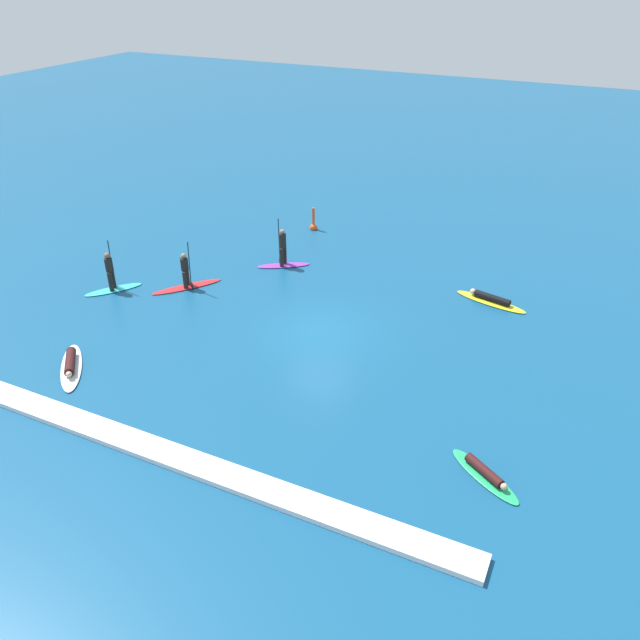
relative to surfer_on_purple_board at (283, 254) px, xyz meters
The scene contains 9 objects.
ground_plane 6.28m from the surfer_on_purple_board, 48.20° to the right, with size 120.00×120.00×0.00m, color navy.
surfer_on_purple_board is the anchor object (origin of this frame).
surfer_on_white_board 11.28m from the surfer_on_purple_board, 104.70° to the right, with size 2.63×2.85×0.44m.
surfer_on_yellow_board 9.81m from the surfer_on_purple_board, ahead, with size 3.25×1.39×0.39m.
surfer_on_green_board 15.54m from the surfer_on_purple_board, 39.82° to the right, with size 2.52×1.96×0.36m.
surfer_on_red_board 4.77m from the surfer_on_purple_board, 126.63° to the right, with size 2.39×2.89×2.36m.
surfer_on_teal_board 7.87m from the surfer_on_purple_board, 136.00° to the right, with size 1.97×2.38×2.35m.
marker_buoy 4.83m from the surfer_on_purple_board, 98.41° to the left, with size 0.41×0.41×1.32m.
wave_crest 13.83m from the surfer_on_purple_board, 72.46° to the right, with size 17.13×0.90×0.18m, color white.
Camera 1 is at (9.26, -19.50, 13.14)m, focal length 35.60 mm.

